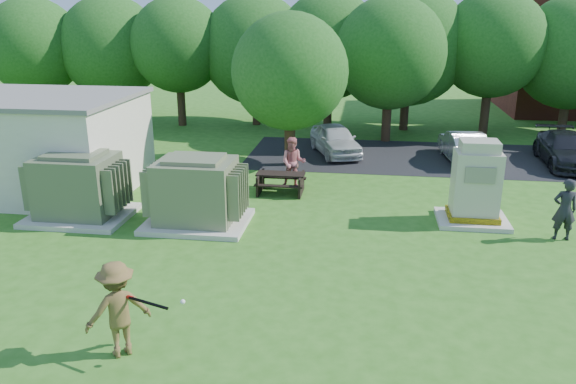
% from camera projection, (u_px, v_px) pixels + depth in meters
% --- Properties ---
extents(ground, '(120.00, 120.00, 0.00)m').
position_uv_depth(ground, '(262.00, 306.00, 12.19)').
color(ground, '#2D6619').
rests_on(ground, ground).
extents(parking_strip, '(20.00, 6.00, 0.01)m').
position_uv_depth(parking_strip, '(482.00, 159.00, 23.94)').
color(parking_strip, '#232326').
rests_on(parking_strip, ground).
extents(transformer_left, '(3.00, 2.40, 2.07)m').
position_uv_depth(transformer_left, '(78.00, 188.00, 17.00)').
color(transformer_left, beige).
rests_on(transformer_left, ground).
extents(transformer_right, '(3.00, 2.40, 2.07)m').
position_uv_depth(transformer_right, '(196.00, 193.00, 16.50)').
color(transformer_right, beige).
rests_on(transformer_right, ground).
extents(generator_cabinet, '(2.07, 1.69, 2.52)m').
position_uv_depth(generator_cabinet, '(475.00, 187.00, 16.61)').
color(generator_cabinet, beige).
rests_on(generator_cabinet, ground).
extents(picnic_table, '(1.67, 1.25, 0.71)m').
position_uv_depth(picnic_table, '(281.00, 181.00, 19.48)').
color(picnic_table, black).
rests_on(picnic_table, ground).
extents(batter, '(1.37, 1.28, 1.86)m').
position_uv_depth(batter, '(118.00, 309.00, 10.23)').
color(batter, brown).
rests_on(batter, ground).
extents(person_by_generator, '(0.65, 0.43, 1.76)m').
position_uv_depth(person_by_generator, '(565.00, 209.00, 15.42)').
color(person_by_generator, black).
rests_on(person_by_generator, ground).
extents(person_at_picnic, '(0.93, 0.74, 1.84)m').
position_uv_depth(person_at_picnic, '(293.00, 163.00, 19.93)').
color(person_at_picnic, '#C6696B').
rests_on(person_at_picnic, ground).
extents(car_white, '(2.81, 4.17, 1.32)m').
position_uv_depth(car_white, '(335.00, 139.00, 24.62)').
color(car_white, silver).
rests_on(car_white, ground).
extents(car_silver_a, '(1.69, 4.01, 1.29)m').
position_uv_depth(car_silver_a, '(463.00, 146.00, 23.56)').
color(car_silver_a, '#A6A6AB').
rests_on(car_silver_a, ground).
extents(car_dark, '(2.02, 4.56, 1.30)m').
position_uv_depth(car_dark, '(566.00, 149.00, 22.91)').
color(car_dark, black).
rests_on(car_dark, ground).
extents(batting_equipment, '(1.21, 0.39, 0.10)m').
position_uv_depth(batting_equipment, '(150.00, 301.00, 9.91)').
color(batting_equipment, black).
rests_on(batting_equipment, ground).
extents(tree_row, '(41.30, 13.30, 7.30)m').
position_uv_depth(tree_row, '(364.00, 50.00, 28.06)').
color(tree_row, '#47301E').
rests_on(tree_row, ground).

